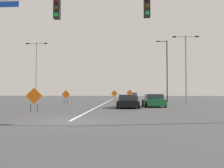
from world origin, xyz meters
The scene contains 13 objects.
ground centered at (0.00, 0.00, 0.00)m, with size 172.92×172.92×0.00m, color #444447.
road_centre_stripe centered at (0.00, 48.03, 0.00)m, with size 0.16×96.07×0.01m.
traffic_signal_assembly centered at (4.00, -0.01, 5.45)m, with size 14.72×0.44×7.02m.
street_lamp_mid_left centered at (9.13, 24.17, 5.14)m, with size 1.67×0.24×9.47m.
street_lamp_near_right centered at (-9.85, 20.85, 5.08)m, with size 3.11×0.24×8.70m.
street_lamp_far_left centered at (10.46, 17.61, 5.06)m, with size 3.23×0.24×8.64m.
construction_sign_median_far centered at (-4.67, 17.47, 1.16)m, with size 1.14×0.26×1.84m.
construction_sign_median_near centered at (0.71, 33.47, 1.21)m, with size 1.27×0.22×1.94m.
construction_sign_left_shoulder centered at (-4.32, 6.01, 1.18)m, with size 1.29×0.32×1.91m.
construction_sign_right_shoulder centered at (3.64, 30.84, 1.28)m, with size 1.22×0.18×2.00m.
car_green_mid centered at (5.92, 13.12, 0.62)m, with size 2.28×4.40×1.35m.
car_white_near centered at (4.39, 36.34, 0.65)m, with size 2.11×4.05×1.45m.
car_black_approaching centered at (3.19, 11.13, 0.61)m, with size 2.19×4.21×1.31m.
Camera 1 is at (3.03, -12.74, 1.56)m, focal length 38.52 mm.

